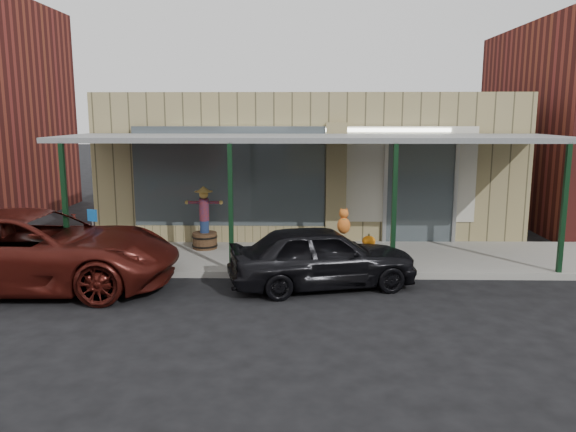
{
  "coord_description": "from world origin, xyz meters",
  "views": [
    {
      "loc": [
        -0.26,
        -10.05,
        3.6
      ],
      "look_at": [
        -0.54,
        2.6,
        1.31
      ],
      "focal_mm": 35.0,
      "sensor_mm": 36.0,
      "label": 1
    }
  ],
  "objects_px": {
    "car_maroon": "(35,250)",
    "barrel_scarecrow": "(204,228)",
    "handicap_sign": "(93,230)",
    "parked_sedan": "(322,256)",
    "barrel_pumpkin": "(368,252)"
  },
  "relations": [
    {
      "from": "car_maroon",
      "to": "barrel_scarecrow",
      "type": "bearing_deg",
      "value": -47.64
    },
    {
      "from": "barrel_scarecrow",
      "to": "car_maroon",
      "type": "bearing_deg",
      "value": -158.27
    },
    {
      "from": "parked_sedan",
      "to": "car_maroon",
      "type": "xyz_separation_m",
      "value": [
        -6.01,
        -0.2,
        0.15
      ]
    },
    {
      "from": "handicap_sign",
      "to": "car_maroon",
      "type": "xyz_separation_m",
      "value": [
        -0.8,
        -1.19,
        -0.19
      ]
    },
    {
      "from": "barrel_pumpkin",
      "to": "barrel_scarecrow",
      "type": "bearing_deg",
      "value": 161.84
    },
    {
      "from": "barrel_scarecrow",
      "to": "parked_sedan",
      "type": "xyz_separation_m",
      "value": [
        2.97,
        -2.81,
        -0.03
      ]
    },
    {
      "from": "parked_sedan",
      "to": "barrel_scarecrow",
      "type": "bearing_deg",
      "value": 33.42
    },
    {
      "from": "barrel_scarecrow",
      "to": "car_maroon",
      "type": "relative_size",
      "value": 0.28
    },
    {
      "from": "barrel_scarecrow",
      "to": "car_maroon",
      "type": "height_order",
      "value": "barrel_scarecrow"
    },
    {
      "from": "handicap_sign",
      "to": "parked_sedan",
      "type": "height_order",
      "value": "parked_sedan"
    },
    {
      "from": "parked_sedan",
      "to": "car_maroon",
      "type": "relative_size",
      "value": 0.71
    },
    {
      "from": "barrel_pumpkin",
      "to": "car_maroon",
      "type": "height_order",
      "value": "car_maroon"
    },
    {
      "from": "handicap_sign",
      "to": "parked_sedan",
      "type": "distance_m",
      "value": 5.31
    },
    {
      "from": "barrel_scarecrow",
      "to": "barrel_pumpkin",
      "type": "bearing_deg",
      "value": -41.11
    },
    {
      "from": "barrel_pumpkin",
      "to": "car_maroon",
      "type": "xyz_separation_m",
      "value": [
        -7.16,
        -1.66,
        0.43
      ]
    }
  ]
}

